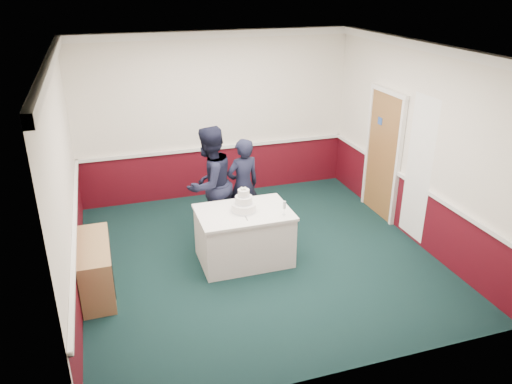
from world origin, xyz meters
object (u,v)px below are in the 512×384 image
object	(u,v)px
sideboard	(96,268)
wedding_cake	(244,204)
cake_table	(244,235)
person_woman	(243,186)
champagne_flute	(284,206)
person_man	(210,184)
cake_knife	(246,217)

from	to	relation	value
sideboard	wedding_cake	xyz separation A→B (m)	(2.06, 0.17, 0.55)
cake_table	person_woman	size ratio (longest dim) A/B	0.85
sideboard	cake_table	world-z (taller)	cake_table
champagne_flute	sideboard	bearing A→B (deg)	177.51
cake_table	sideboard	bearing A→B (deg)	-175.31
wedding_cake	person_man	distance (m)	0.88
cake_table	cake_knife	xyz separation A→B (m)	(-0.03, -0.20, 0.39)
person_man	sideboard	bearing A→B (deg)	-5.88
champagne_flute	wedding_cake	bearing A→B (deg)	150.75
sideboard	person_man	xyz separation A→B (m)	(1.76, 1.00, 0.56)
cake_table	person_man	distance (m)	1.02
person_woman	person_man	bearing A→B (deg)	-5.00
person_woman	sideboard	bearing A→B (deg)	12.27
sideboard	cake_knife	bearing A→B (deg)	-0.89
person_woman	wedding_cake	bearing A→B (deg)	61.71
wedding_cake	cake_knife	world-z (taller)	wedding_cake
cake_knife	person_man	xyz separation A→B (m)	(-0.27, 1.03, 0.12)
person_man	person_woman	bearing A→B (deg)	152.18
wedding_cake	cake_knife	distance (m)	0.23
person_man	wedding_cake	bearing A→B (deg)	74.07
wedding_cake	person_man	world-z (taller)	person_man
cake_knife	person_man	bearing A→B (deg)	108.26
cake_table	cake_knife	world-z (taller)	cake_knife
cake_table	wedding_cake	bearing A→B (deg)	90.00
cake_table	cake_knife	distance (m)	0.44
cake_knife	person_woman	world-z (taller)	person_woman
cake_knife	champagne_flute	size ratio (longest dim) A/B	1.07
cake_table	champagne_flute	world-z (taller)	champagne_flute
wedding_cake	person_man	xyz separation A→B (m)	(-0.30, 0.83, 0.01)
sideboard	cake_knife	xyz separation A→B (m)	(2.03, -0.03, 0.44)
cake_knife	person_man	world-z (taller)	person_man
sideboard	wedding_cake	distance (m)	2.14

